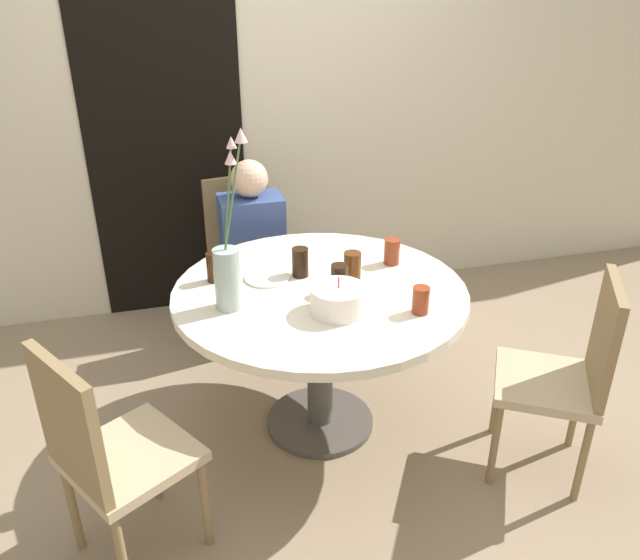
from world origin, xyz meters
name	(u,v)px	position (x,y,z in m)	size (l,w,h in m)	color
ground_plane	(320,423)	(0.00, 0.00, 0.00)	(16.00, 16.00, 0.00)	#89755B
wall_back	(255,95)	(0.00, 1.43, 1.30)	(8.00, 0.05, 2.60)	beige
doorway_panel	(166,149)	(-0.54, 1.40, 1.02)	(0.90, 0.01, 2.05)	black
dining_table	(320,314)	(0.00, 0.00, 0.60)	(1.27, 1.27, 0.73)	beige
chair_far_back	(244,247)	(-0.17, 1.03, 0.51)	(0.46, 0.46, 0.91)	tan
chair_right_flank	(106,450)	(-0.89, -0.55, 0.51)	(0.55, 0.55, 0.91)	tan
chair_near_front	(569,369)	(0.89, -0.55, 0.51)	(0.55, 0.55, 0.91)	tan
birthday_cake	(338,300)	(0.02, -0.22, 0.78)	(0.23, 0.23, 0.15)	white
flower_vase	(228,266)	(-0.39, -0.06, 0.91)	(0.16, 0.12, 0.72)	#9EB2AD
side_plate	(267,278)	(-0.20, 0.15, 0.73)	(0.20, 0.20, 0.01)	silver
drink_glass_0	(300,262)	(-0.05, 0.14, 0.80)	(0.07, 0.07, 0.13)	black
drink_glass_1	(392,252)	(0.39, 0.16, 0.79)	(0.07, 0.07, 0.12)	maroon
drink_glass_2	(214,267)	(-0.43, 0.19, 0.80)	(0.06, 0.06, 0.13)	#33190C
drink_glass_3	(339,279)	(0.07, -0.06, 0.79)	(0.07, 0.07, 0.13)	black
drink_glass_4	(421,300)	(0.33, -0.31, 0.79)	(0.07, 0.07, 0.11)	maroon
drink_glass_5	(352,266)	(0.16, 0.06, 0.79)	(0.08, 0.08, 0.12)	#51280F
person_boy	(253,259)	(-0.15, 0.88, 0.50)	(0.34, 0.24, 1.07)	#383333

